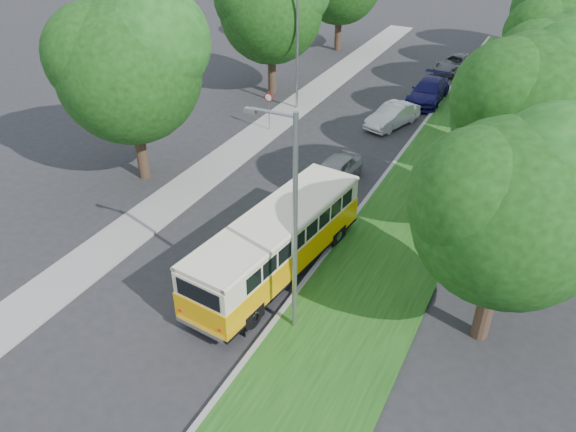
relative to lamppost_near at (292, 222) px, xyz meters
The scene contains 13 objects.
ground 6.56m from the lamppost_near, 149.28° to the left, with size 120.00×120.00×0.00m, color #27272A.
curb 8.66m from the lamppost_near, 94.62° to the left, with size 0.20×70.00×0.15m, color gray.
grass_verge 8.82m from the lamppost_near, 76.91° to the left, with size 4.50×70.00×0.13m, color #1A4813.
sidewalk 12.49m from the lamppost_near, 140.22° to the left, with size 2.20×70.00×0.12m, color gray.
treeline 20.58m from the lamppost_near, 92.96° to the left, with size 24.27×41.91×9.46m.
lamppost_near is the anchor object (origin of this frame).
lamppost_far 20.53m from the lamppost_near, 115.71° to the left, with size 1.71×0.16×7.50m.
warning_sign 17.10m from the lamppost_near, 121.02° to the left, with size 0.56×0.10×2.50m.
vintage_bus 4.32m from the lamppost_near, 127.15° to the left, with size 2.35×9.13×2.71m, color #FFB208, non-canonical shape.
car_silver 11.19m from the lamppost_near, 104.77° to the left, with size 1.63×4.05×1.38m, color #9F9FA4.
car_white 19.14m from the lamppost_near, 97.19° to the left, with size 1.42×4.06×1.34m, color silver.
car_blue 24.05m from the lamppost_near, 93.56° to the left, with size 2.06×5.08×1.47m, color #13124E.
car_grey 31.39m from the lamppost_near, 92.22° to the left, with size 2.11×4.57×1.27m, color slate.
Camera 1 is at (10.64, -15.58, 13.80)m, focal length 35.00 mm.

